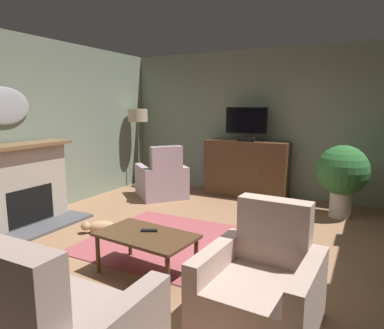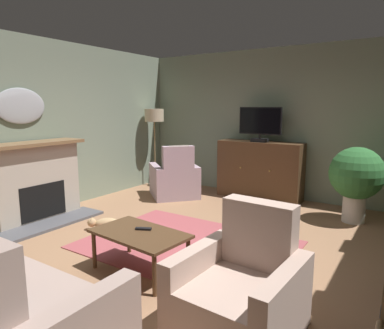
{
  "view_description": "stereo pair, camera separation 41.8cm",
  "coord_description": "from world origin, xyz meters",
  "px_view_note": "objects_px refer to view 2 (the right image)",
  "views": [
    {
      "loc": [
        1.86,
        -3.48,
        1.73
      ],
      "look_at": [
        -0.04,
        0.19,
        1.03
      ],
      "focal_mm": 32.34,
      "sensor_mm": 36.0,
      "label": 1
    },
    {
      "loc": [
        2.22,
        -3.26,
        1.73
      ],
      "look_at": [
        -0.04,
        0.19,
        1.03
      ],
      "focal_mm": 32.34,
      "sensor_mm": 36.0,
      "label": 2
    }
  ],
  "objects_px": {
    "wall_mirror_oval": "(21,106)",
    "tv_remote": "(143,229)",
    "fireplace": "(36,184)",
    "tv_cabinet": "(260,171)",
    "armchair_by_fireplace": "(175,180)",
    "cat": "(105,223)",
    "television": "(260,123)",
    "armchair_in_far_corner": "(241,291)",
    "coffee_table": "(140,237)",
    "floor_lamp": "(154,123)",
    "potted_plant_tall_palm_by_window": "(356,176)"
  },
  "relations": [
    {
      "from": "wall_mirror_oval",
      "to": "armchair_by_fireplace",
      "type": "height_order",
      "value": "wall_mirror_oval"
    },
    {
      "from": "wall_mirror_oval",
      "to": "armchair_in_far_corner",
      "type": "xyz_separation_m",
      "value": [
        3.98,
        -0.69,
        -1.42
      ]
    },
    {
      "from": "wall_mirror_oval",
      "to": "tv_cabinet",
      "type": "distance_m",
      "value": 4.2
    },
    {
      "from": "tv_cabinet",
      "to": "tv_remote",
      "type": "height_order",
      "value": "tv_cabinet"
    },
    {
      "from": "tv_cabinet",
      "to": "television",
      "type": "height_order",
      "value": "television"
    },
    {
      "from": "fireplace",
      "to": "armchair_in_far_corner",
      "type": "distance_m",
      "value": 3.81
    },
    {
      "from": "television",
      "to": "armchair_in_far_corner",
      "type": "bearing_deg",
      "value": -69.36
    },
    {
      "from": "fireplace",
      "to": "armchair_in_far_corner",
      "type": "bearing_deg",
      "value": -10.49
    },
    {
      "from": "tv_remote",
      "to": "floor_lamp",
      "type": "xyz_separation_m",
      "value": [
        -2.44,
        3.18,
        0.93
      ]
    },
    {
      "from": "fireplace",
      "to": "floor_lamp",
      "type": "distance_m",
      "value": 2.95
    },
    {
      "from": "armchair_by_fireplace",
      "to": "fireplace",
      "type": "bearing_deg",
      "value": -112.12
    },
    {
      "from": "fireplace",
      "to": "tv_remote",
      "type": "bearing_deg",
      "value": -8.1
    },
    {
      "from": "coffee_table",
      "to": "armchair_by_fireplace",
      "type": "bearing_deg",
      "value": 119.34
    },
    {
      "from": "fireplace",
      "to": "tv_cabinet",
      "type": "bearing_deg",
      "value": 52.75
    },
    {
      "from": "wall_mirror_oval",
      "to": "cat",
      "type": "bearing_deg",
      "value": 10.68
    },
    {
      "from": "coffee_table",
      "to": "tv_remote",
      "type": "bearing_deg",
      "value": 99.25
    },
    {
      "from": "tv_remote",
      "to": "television",
      "type": "bearing_deg",
      "value": 65.19
    },
    {
      "from": "fireplace",
      "to": "wall_mirror_oval",
      "type": "height_order",
      "value": "wall_mirror_oval"
    },
    {
      "from": "armchair_by_fireplace",
      "to": "cat",
      "type": "bearing_deg",
      "value": -82.96
    },
    {
      "from": "cat",
      "to": "armchair_by_fireplace",
      "type": "bearing_deg",
      "value": 97.04
    },
    {
      "from": "armchair_in_far_corner",
      "to": "floor_lamp",
      "type": "bearing_deg",
      "value": 136.67
    },
    {
      "from": "fireplace",
      "to": "floor_lamp",
      "type": "height_order",
      "value": "floor_lamp"
    },
    {
      "from": "fireplace",
      "to": "tv_cabinet",
      "type": "distance_m",
      "value": 3.86
    },
    {
      "from": "television",
      "to": "fireplace",
      "type": "bearing_deg",
      "value": -127.73
    },
    {
      "from": "tv_cabinet",
      "to": "coffee_table",
      "type": "relative_size",
      "value": 1.49
    },
    {
      "from": "tv_cabinet",
      "to": "wall_mirror_oval",
      "type": "bearing_deg",
      "value": -130.06
    },
    {
      "from": "floor_lamp",
      "to": "tv_cabinet",
      "type": "bearing_deg",
      "value": 5.82
    },
    {
      "from": "fireplace",
      "to": "cat",
      "type": "height_order",
      "value": "fireplace"
    },
    {
      "from": "coffee_table",
      "to": "cat",
      "type": "xyz_separation_m",
      "value": [
        -1.27,
        0.69,
        -0.3
      ]
    },
    {
      "from": "tv_cabinet",
      "to": "armchair_by_fireplace",
      "type": "height_order",
      "value": "tv_cabinet"
    },
    {
      "from": "tv_remote",
      "to": "fireplace",
      "type": "bearing_deg",
      "value": 145.37
    },
    {
      "from": "fireplace",
      "to": "coffee_table",
      "type": "height_order",
      "value": "fireplace"
    },
    {
      "from": "wall_mirror_oval",
      "to": "tv_remote",
      "type": "height_order",
      "value": "wall_mirror_oval"
    },
    {
      "from": "tv_cabinet",
      "to": "cat",
      "type": "bearing_deg",
      "value": -112.45
    },
    {
      "from": "fireplace",
      "to": "tv_cabinet",
      "type": "xyz_separation_m",
      "value": [
        2.34,
        3.07,
        -0.05
      ]
    },
    {
      "from": "armchair_by_fireplace",
      "to": "armchair_in_far_corner",
      "type": "relative_size",
      "value": 1.27
    },
    {
      "from": "fireplace",
      "to": "armchair_by_fireplace",
      "type": "xyz_separation_m",
      "value": [
        0.93,
        2.28,
        -0.25
      ]
    },
    {
      "from": "armchair_in_far_corner",
      "to": "potted_plant_tall_palm_by_window",
      "type": "bearing_deg",
      "value": 84.17
    },
    {
      "from": "armchair_in_far_corner",
      "to": "wall_mirror_oval",
      "type": "bearing_deg",
      "value": 170.15
    },
    {
      "from": "tv_remote",
      "to": "armchair_in_far_corner",
      "type": "bearing_deg",
      "value": -41.43
    },
    {
      "from": "tv_remote",
      "to": "armchair_by_fireplace",
      "type": "distance_m",
      "value": 3.04
    },
    {
      "from": "tv_cabinet",
      "to": "potted_plant_tall_palm_by_window",
      "type": "relative_size",
      "value": 1.39
    },
    {
      "from": "wall_mirror_oval",
      "to": "potted_plant_tall_palm_by_window",
      "type": "distance_m",
      "value": 5.12
    },
    {
      "from": "wall_mirror_oval",
      "to": "armchair_by_fireplace",
      "type": "distance_m",
      "value": 2.93
    },
    {
      "from": "television",
      "to": "tv_remote",
      "type": "relative_size",
      "value": 4.73
    },
    {
      "from": "potted_plant_tall_palm_by_window",
      "to": "cat",
      "type": "distance_m",
      "value": 3.74
    },
    {
      "from": "tv_cabinet",
      "to": "tv_remote",
      "type": "distance_m",
      "value": 3.42
    },
    {
      "from": "wall_mirror_oval",
      "to": "coffee_table",
      "type": "relative_size",
      "value": 0.75
    },
    {
      "from": "tv_remote",
      "to": "potted_plant_tall_palm_by_window",
      "type": "distance_m",
      "value": 3.34
    },
    {
      "from": "wall_mirror_oval",
      "to": "armchair_in_far_corner",
      "type": "height_order",
      "value": "wall_mirror_oval"
    }
  ]
}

